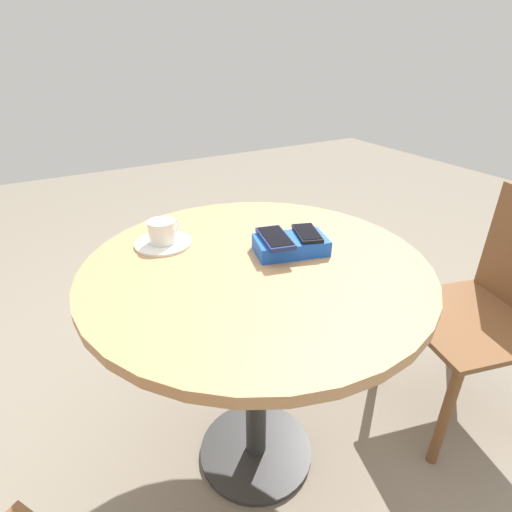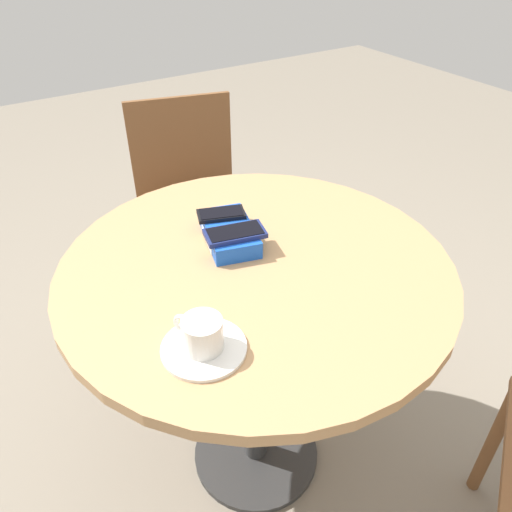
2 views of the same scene
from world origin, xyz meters
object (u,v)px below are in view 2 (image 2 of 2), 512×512
at_px(phone_black, 223,213).
at_px(phone_navy, 235,233).
at_px(chair_far_side, 192,207).
at_px(saucer, 204,348).
at_px(round_table, 256,304).
at_px(coffee_cup, 202,333).
at_px(phone_box, 229,233).

xyz_separation_m(phone_black, phone_navy, (0.10, -0.02, 0.00)).
bearing_deg(chair_far_side, phone_navy, -16.79).
bearing_deg(saucer, round_table, 128.11).
bearing_deg(chair_far_side, saucer, -23.76).
relative_size(round_table, phone_black, 7.05).
xyz_separation_m(round_table, chair_far_side, (-0.83, 0.21, -0.20)).
height_order(coffee_cup, chair_far_side, chair_far_side).
relative_size(phone_box, phone_black, 1.67).
relative_size(phone_black, phone_navy, 0.85).
bearing_deg(phone_box, saucer, -37.15).
bearing_deg(coffee_cup, phone_black, 145.61).
bearing_deg(phone_black, saucer, -34.11).
bearing_deg(coffee_cup, round_table, 127.67).
relative_size(phone_black, chair_far_side, 0.15).
relative_size(phone_navy, saucer, 0.95).
height_order(phone_box, chair_far_side, chair_far_side).
distance_m(round_table, phone_box, 0.19).
bearing_deg(phone_navy, coffee_cup, -41.06).
height_order(phone_navy, chair_far_side, chair_far_side).
distance_m(phone_box, phone_black, 0.06).
xyz_separation_m(phone_black, saucer, (0.35, -0.24, -0.05)).
xyz_separation_m(round_table, phone_box, (-0.12, -0.01, 0.15)).
bearing_deg(phone_box, coffee_cup, -37.47).
relative_size(phone_navy, coffee_cup, 1.53).
height_order(phone_box, coffee_cup, coffee_cup).
xyz_separation_m(phone_black, chair_far_side, (-0.66, 0.21, -0.38)).
distance_m(phone_navy, saucer, 0.33).
distance_m(phone_navy, coffee_cup, 0.33).
bearing_deg(round_table, saucer, -51.89).
bearing_deg(round_table, phone_box, -176.99).
bearing_deg(coffee_cup, phone_box, 142.53).
xyz_separation_m(saucer, chair_far_side, (-1.01, 0.45, -0.33)).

